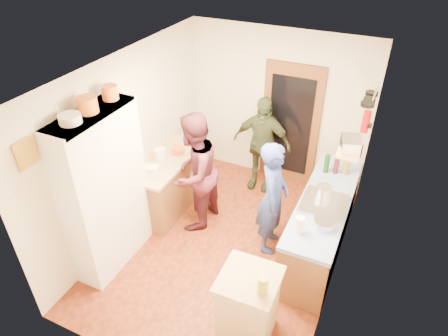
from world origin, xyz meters
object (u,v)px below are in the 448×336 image
Objects in this scene: hutch_body at (105,192)px; right_counter_base at (321,226)px; island_base at (248,308)px; person_left at (198,172)px; person_hob at (275,200)px; person_back at (262,144)px.

hutch_body is 1.00× the size of right_counter_base.
hutch_body is at bearing 170.38° from island_base.
person_left is at bearing 58.06° from hutch_body.
hutch_body is at bearing 108.57° from person_hob.
person_hob is 1.18m from person_left.
hutch_body is at bearing -152.53° from right_counter_base.
right_counter_base is at bearing 97.74° from person_left.
hutch_body reaches higher than person_back.
person_left reaches higher than person_hob.
person_left is (-1.18, 0.05, 0.07)m from person_hob.
person_hob is at bearing 29.65° from hutch_body.
hutch_body reaches higher than island_base.
person_back reaches higher than right_counter_base.
person_left reaches higher than right_counter_base.
person_left is at bearing 76.46° from person_hob.
hutch_body is 1.32× the size of person_hob.
hutch_body reaches higher than person_left.
island_base is at bearing -75.20° from person_back.
right_counter_base is 2.56× the size of island_base.
person_back reaches higher than island_base.
island_base is at bearing -9.62° from hutch_body.
person_hob reaches higher than right_counter_base.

